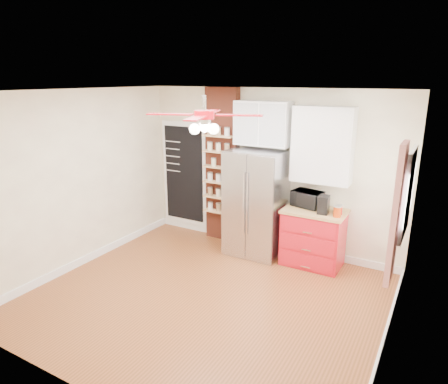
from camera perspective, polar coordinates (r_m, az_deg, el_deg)
The scene contains 21 objects.
floor at distance 5.57m, azimuth -2.49°, elevation -14.76°, with size 4.50×4.50×0.00m, color brown.
ceiling at distance 4.79m, azimuth -2.90°, elevation 14.20°, with size 4.50×4.50×0.00m, color white.
wall_back at distance 6.73m, azimuth 6.42°, elevation 3.06°, with size 4.50×0.02×2.70m, color #F8F2C7.
wall_front at distance 3.61m, azimuth -20.09°, elevation -9.65°, with size 4.50×0.02×2.70m, color #F8F2C7.
wall_left at distance 6.46m, azimuth -19.83°, elevation 1.64°, with size 0.02×4.00×2.70m, color #F8F2C7.
wall_right at distance 4.32m, azimuth 23.59°, elevation -5.71°, with size 0.02×4.00×2.70m, color #F8F2C7.
chalkboard at distance 7.57m, azimuth -5.65°, elevation 2.59°, with size 0.95×0.05×1.95m.
brick_pillar at distance 7.03m, azimuth -0.22°, elevation 3.72°, with size 0.60×0.16×2.70m, color brown.
fridge at distance 6.55m, azimuth 4.61°, elevation -1.57°, with size 0.90×0.70×1.75m, color silver.
upper_glass_cabinet at distance 6.46m, azimuth 5.61°, elevation 9.73°, with size 0.90×0.35×0.70m, color white.
red_cabinet at distance 6.42m, azimuth 12.62°, elevation -6.32°, with size 0.94×0.64×0.90m.
upper_shelf_unit at distance 6.20m, azimuth 13.90°, elevation 6.50°, with size 0.90×0.30×1.15m, color white.
window at distance 5.12m, azimuth 24.80°, elevation -0.21°, with size 0.04×0.75×1.05m, color white.
curtain at distance 4.63m, azimuth 23.38°, elevation -2.98°, with size 0.06×0.40×1.55m, color #A91616.
ceiling_fan at distance 4.81m, azimuth -2.85°, elevation 10.90°, with size 1.40×1.40×0.44m.
toaster_oven at distance 6.37m, azimuth 11.80°, elevation -0.96°, with size 0.46×0.31×0.25m, color black.
coffee_maker at distance 6.11m, azimuth 14.03°, elevation -1.77°, with size 0.15×0.20×0.27m, color black.
canister_left at distance 6.02m, azimuth 15.87°, elevation -2.75°, with size 0.11×0.11×0.15m, color #AD3309.
canister_right at distance 6.13m, azimuth 16.13°, elevation -2.52°, with size 0.09×0.09×0.14m, color #B00B09.
pantry_jar_oats at distance 6.92m, azimuth -1.48°, elevation 4.25°, with size 0.09×0.09×0.13m, color beige.
pantry_jar_beans at distance 6.84m, azimuth 0.33°, elevation 4.10°, with size 0.09×0.09×0.13m, color #946A4B.
Camera 1 is at (2.56, -4.04, 2.86)m, focal length 32.00 mm.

